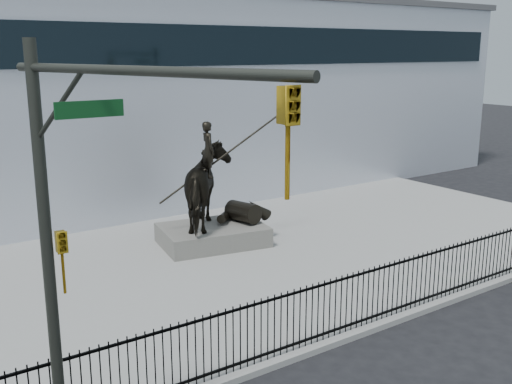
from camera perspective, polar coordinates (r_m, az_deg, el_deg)
ground at (r=14.30m, az=11.56°, el=-15.46°), size 120.00×120.00×0.00m
plaza at (r=19.26m, az=-3.72°, el=-7.18°), size 30.00×12.00×0.15m
building at (r=30.04m, az=-16.97°, el=8.36°), size 44.00×14.00×9.00m
picket_fence at (r=14.69m, az=8.15°, el=-10.57°), size 22.10×0.10×1.50m
statue_plinth at (r=21.16m, az=-4.14°, el=-4.11°), size 3.94×3.05×0.67m
equestrian_statue at (r=20.73m, az=-4.04°, el=0.48°), size 4.50×3.20×3.87m
traffic_signal_left at (r=8.71m, az=-16.23°, el=-5.95°), size 1.52×4.84×7.00m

